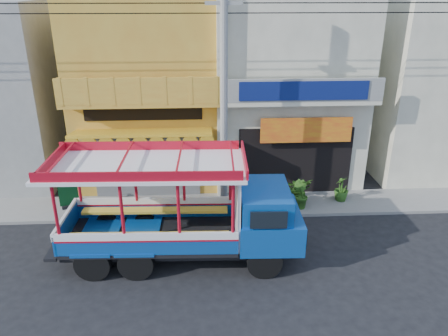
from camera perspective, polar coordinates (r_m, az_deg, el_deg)
The scene contains 12 objects.
ground at distance 14.07m, azimuth 4.90°, elevation -12.55°, with size 90.00×90.00×0.00m, color black.
sidewalk at distance 17.43m, azimuth 3.16°, elevation -4.81°, with size 30.00×2.00×0.12m, color slate.
shophouse_left at distance 19.85m, azimuth -9.60°, elevation 10.79°, with size 6.00×7.50×8.24m.
shophouse_right at distance 20.09m, azimuth 7.98°, elevation 11.03°, with size 6.00×6.75×8.24m.
party_pilaster at distance 16.74m, azimuth -0.31°, elevation 8.52°, with size 0.35×0.30×8.00m, color beige.
filler_building_right at distance 22.58m, azimuth 25.90°, elevation 9.48°, with size 6.00×6.00×7.60m, color beige.
utility_pole at distance 15.01m, azimuth 0.56°, elevation 10.90°, with size 28.00×0.26×9.00m.
songthaew_truck at distance 13.49m, azimuth -3.58°, elevation -5.61°, with size 7.70×2.78×3.56m.
green_sign at distance 17.93m, azimuth -19.62°, elevation -3.49°, with size 0.71×0.52×1.11m.
potted_plant_a at distance 17.43m, azimuth 9.66°, elevation -2.89°, with size 0.99×0.85×1.10m, color #295418.
potted_plant_b at distance 17.08m, azimuth 9.94°, elevation -3.43°, with size 0.61×0.49×1.11m, color #295418.
potted_plant_c at distance 18.04m, azimuth 15.12°, elevation -2.58°, with size 0.58×0.58×1.04m, color #295418.
Camera 1 is at (-1.79, -11.36, 8.10)m, focal length 35.00 mm.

